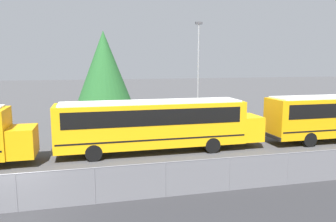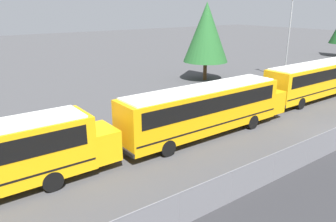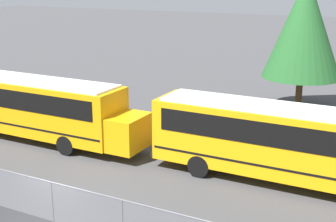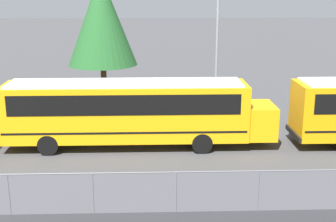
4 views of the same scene
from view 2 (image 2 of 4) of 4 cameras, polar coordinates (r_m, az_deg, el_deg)
school_bus_3 at (r=21.97m, az=6.79°, el=0.74°), size 13.75×2.49×3.39m
school_bus_4 at (r=33.72m, az=24.49°, el=5.28°), size 13.75×2.49×3.39m
light_pole at (r=41.24m, az=20.28°, el=12.07°), size 0.60×0.24×9.29m
tree_2 at (r=38.75m, az=6.68°, el=13.45°), size 5.16×5.16×8.90m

